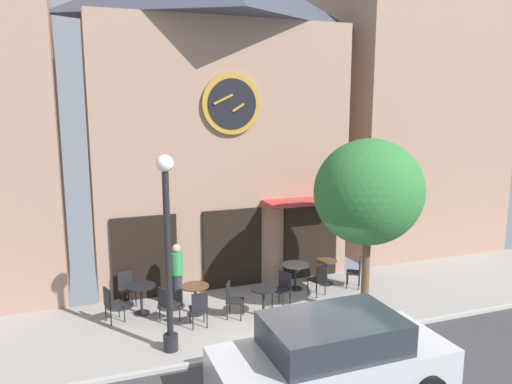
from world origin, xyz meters
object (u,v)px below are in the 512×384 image
object	(u,v)px
cafe_table_center_left	(295,271)
cafe_chair_right_end	(232,297)
cafe_table_center	(195,294)
street_tree	(369,192)
cafe_chair_left_end	(167,302)
cafe_chair_mid_row	(356,270)
pedestrian_green	(177,274)
cafe_table_rightmost	(327,269)
cafe_chair_under_awning	(111,302)
cafe_table_near_curb	(264,297)
cafe_chair_near_tree	(283,287)
street_lamp	(168,254)
cafe_chair_near_lamp	(199,307)
cafe_chair_facing_street	(126,286)
cafe_table_near_door	(141,293)
parked_car_silver	(332,359)
cafe_chair_corner	(319,278)

from	to	relation	value
cafe_table_center_left	cafe_chair_right_end	distance (m)	2.57
cafe_table_center	cafe_chair_right_end	bearing A→B (deg)	-32.01
street_tree	cafe_chair_left_end	distance (m)	5.60
cafe_chair_mid_row	pedestrian_green	size ratio (longest dim) A/B	0.54
cafe_table_rightmost	cafe_chair_under_awning	size ratio (longest dim) A/B	0.82
street_tree	cafe_table_center	distance (m)	5.02
cafe_table_near_curb	cafe_chair_near_tree	world-z (taller)	cafe_chair_near_tree
street_lamp	cafe_chair_under_awning	size ratio (longest dim) A/B	4.74
cafe_table_rightmost	cafe_chair_left_end	size ratio (longest dim) A/B	0.82
cafe_chair_near_tree	street_lamp	bearing A→B (deg)	-157.15
cafe_table_center	cafe_chair_near_lamp	distance (m)	0.79
street_lamp	cafe_chair_near_lamp	world-z (taller)	street_lamp
pedestrian_green	cafe_table_center	bearing A→B (deg)	-66.76
cafe_table_center_left	cafe_chair_facing_street	distance (m)	4.70
street_lamp	cafe_table_near_door	distance (m)	2.70
pedestrian_green	cafe_chair_under_awning	bearing A→B (deg)	-163.69
street_tree	cafe_chair_facing_street	size ratio (longest dim) A/B	4.95
cafe_table_center_left	cafe_chair_near_lamp	bearing A→B (deg)	-155.32
parked_car_silver	cafe_table_center	bearing A→B (deg)	108.80
street_lamp	cafe_table_near_door	bearing A→B (deg)	99.43
cafe_chair_left_end	parked_car_silver	size ratio (longest dim) A/B	0.21
cafe_table_center	cafe_chair_corner	bearing A→B (deg)	-0.11
cafe_chair_right_end	street_tree	bearing A→B (deg)	-16.47
cafe_table_near_curb	pedestrian_green	world-z (taller)	pedestrian_green
cafe_table_rightmost	cafe_chair_near_tree	bearing A→B (deg)	-151.41
cafe_chair_mid_row	pedestrian_green	world-z (taller)	pedestrian_green
cafe_table_center	cafe_chair_under_awning	size ratio (longest dim) A/B	0.84
street_lamp	street_tree	world-z (taller)	street_tree
street_tree	cafe_table_center_left	bearing A→B (deg)	113.80
cafe_table_center_left	cafe_table_rightmost	bearing A→B (deg)	2.26
cafe_chair_near_tree	cafe_chair_mid_row	bearing A→B (deg)	10.34
cafe_chair_right_end	street_lamp	bearing A→B (deg)	-147.10
cafe_table_near_curb	cafe_table_rightmost	xyz separation A→B (m)	(2.56, 1.47, -0.04)
cafe_table_center	cafe_chair_corner	xyz separation A→B (m)	(3.49, -0.01, -0.01)
cafe_table_near_door	cafe_chair_near_lamp	xyz separation A→B (m)	(1.19, -1.28, -0.02)
cafe_chair_near_lamp	cafe_table_near_curb	bearing A→B (deg)	1.14
cafe_table_near_curb	pedestrian_green	xyz separation A→B (m)	(-1.87, 1.47, 0.34)
cafe_chair_facing_street	cafe_chair_corner	bearing A→B (deg)	-13.56
pedestrian_green	parked_car_silver	size ratio (longest dim) A/B	0.39
cafe_table_near_curb	cafe_chair_mid_row	bearing A→B (deg)	16.01
street_tree	cafe_chair_near_lamp	world-z (taller)	street_tree
cafe_chair_near_lamp	cafe_chair_near_tree	bearing A→B (deg)	11.96
pedestrian_green	parked_car_silver	world-z (taller)	pedestrian_green
cafe_chair_facing_street	parked_car_silver	world-z (taller)	parked_car_silver
cafe_table_rightmost	cafe_chair_right_end	xyz separation A→B (m)	(-3.31, -1.23, 0.05)
cafe_table_near_door	cafe_table_center	distance (m)	1.37
cafe_table_center_left	cafe_chair_left_end	xyz separation A→B (m)	(-3.85, -0.93, -0.03)
cafe_table_near_door	cafe_table_center	bearing A→B (deg)	-21.12
street_tree	cafe_chair_near_lamp	bearing A→B (deg)	170.66
cafe_chair_under_awning	cafe_chair_near_lamp	distance (m)	2.18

